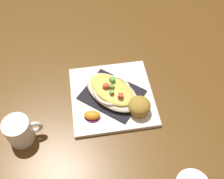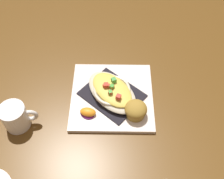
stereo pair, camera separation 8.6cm
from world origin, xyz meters
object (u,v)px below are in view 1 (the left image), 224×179
object	(u,v)px
muffin	(139,106)
gratin_dish	(112,91)
orange_garnish	(92,116)
coffee_mug	(20,132)
square_plate	(112,96)

from	to	relation	value
muffin	gratin_dish	bearing A→B (deg)	-123.17
orange_garnish	coffee_mug	xyz separation A→B (m)	(0.07, -0.20, 0.02)
gratin_dish	muffin	bearing A→B (deg)	56.83
muffin	orange_garnish	bearing A→B (deg)	-78.12
muffin	coffee_mug	bearing A→B (deg)	-73.27
gratin_dish	orange_garnish	xyz separation A→B (m)	(0.09, -0.06, -0.01)
gratin_dish	coffee_mug	xyz separation A→B (m)	(0.16, -0.26, 0.00)
gratin_dish	coffee_mug	bearing A→B (deg)	-58.15
gratin_dish	coffee_mug	world-z (taller)	coffee_mug
gratin_dish	orange_garnish	world-z (taller)	gratin_dish
orange_garnish	coffee_mug	world-z (taller)	coffee_mug
gratin_dish	muffin	world-z (taller)	gratin_dish
square_plate	orange_garnish	distance (m)	0.10
square_plate	gratin_dish	size ratio (longest dim) A/B	1.18
muffin	orange_garnish	xyz separation A→B (m)	(0.03, -0.14, -0.02)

